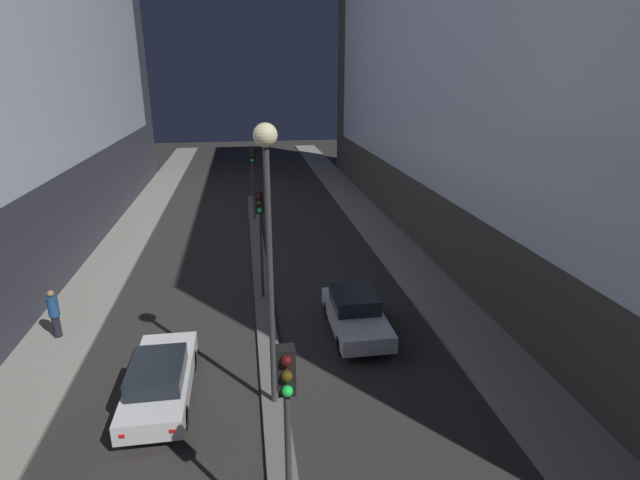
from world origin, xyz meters
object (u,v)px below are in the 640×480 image
object	(u,v)px
traffic_light_far	(252,167)
traffic_light_mid	(260,220)
traffic_light_near	(287,408)
street_lamp	(268,208)
car_right_lane	(355,313)
pedestrian_on_left_sidewalk	(54,312)
car_left_lane	(160,379)

from	to	relation	value
traffic_light_far	traffic_light_mid	bearing A→B (deg)	-90.00
traffic_light_near	traffic_light_mid	world-z (taller)	same
street_lamp	traffic_light_near	bearing A→B (deg)	-90.00
traffic_light_near	street_lamp	distance (m)	5.34
traffic_light_far	car_right_lane	world-z (taller)	traffic_light_far
car_right_lane	pedestrian_on_left_sidewalk	world-z (taller)	pedestrian_on_left_sidewalk
car_right_lane	pedestrian_on_left_sidewalk	distance (m)	10.70
traffic_light_near	car_right_lane	size ratio (longest dim) A/B	1.04
street_lamp	pedestrian_on_left_sidewalk	distance (m)	10.08
traffic_light_mid	traffic_light_far	world-z (taller)	same
car_left_lane	traffic_light_near	bearing A→B (deg)	-59.44
street_lamp	traffic_light_far	bearing A→B (deg)	90.00
traffic_light_far	street_lamp	size ratio (longest dim) A/B	0.58
traffic_light_far	street_lamp	bearing A→B (deg)	-90.00
traffic_light_mid	car_left_lane	bearing A→B (deg)	-116.78
traffic_light_near	pedestrian_on_left_sidewalk	size ratio (longest dim) A/B	2.53
traffic_light_far	car_left_lane	xyz separation A→B (m)	(-3.24, -18.24, -2.75)
traffic_light_near	car_right_lane	bearing A→B (deg)	69.40
car_right_lane	car_left_lane	bearing A→B (deg)	-154.20
traffic_light_near	traffic_light_mid	xyz separation A→B (m)	(0.00, 11.90, 0.00)
traffic_light_mid	street_lamp	world-z (taller)	street_lamp
car_right_lane	street_lamp	bearing A→B (deg)	-130.14
traffic_light_mid	car_right_lane	distance (m)	5.36
traffic_light_far	pedestrian_on_left_sidewalk	bearing A→B (deg)	-117.77
traffic_light_mid	pedestrian_on_left_sidewalk	world-z (taller)	traffic_light_mid
car_left_lane	car_right_lane	bearing A→B (deg)	25.80
traffic_light_near	car_left_lane	distance (m)	6.93
traffic_light_near	traffic_light_mid	distance (m)	11.90
traffic_light_far	car_left_lane	world-z (taller)	traffic_light_far
traffic_light_near	car_left_lane	xyz separation A→B (m)	(-3.24, 5.48, -2.75)
street_lamp	car_right_lane	size ratio (longest dim) A/B	1.80
traffic_light_near	traffic_light_mid	bearing A→B (deg)	90.00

